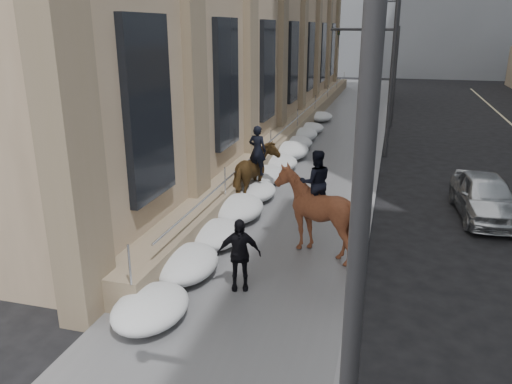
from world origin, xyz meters
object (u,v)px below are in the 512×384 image
Objects in this scene: mounted_horse_left at (255,172)px; car_silver at (485,196)px; pedestrian at (239,254)px; mounted_horse_right at (314,209)px.

mounted_horse_left is 0.63× the size of car_silver.
mounted_horse_left is at bearing 85.72° from pedestrian.
mounted_horse_right is at bearing -142.86° from car_silver.
car_silver is at bearing 31.26° from pedestrian.
car_silver is (6.24, 6.82, -0.26)m from pedestrian.
mounted_horse_left reaches higher than pedestrian.
pedestrian is at bearing -136.99° from car_silver.
car_silver is (4.92, 4.38, -0.63)m from mounted_horse_right.
mounted_horse_left is 4.48m from mounted_horse_right.
pedestrian is (-1.32, -2.44, -0.37)m from mounted_horse_right.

